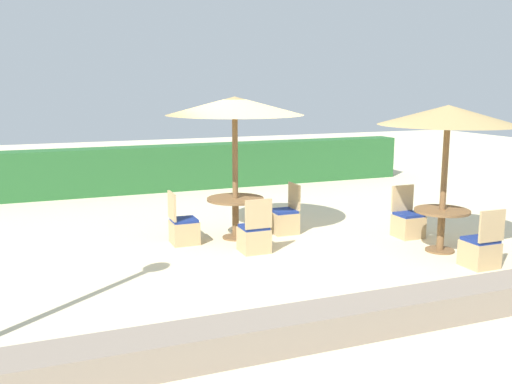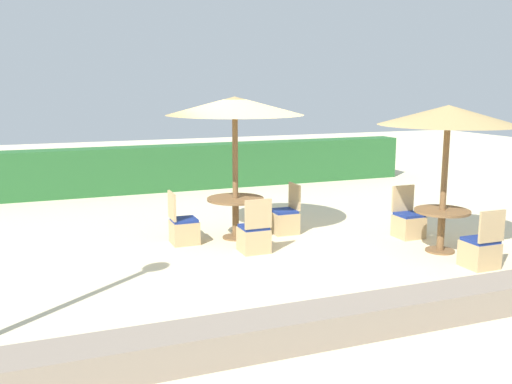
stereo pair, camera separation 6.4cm
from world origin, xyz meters
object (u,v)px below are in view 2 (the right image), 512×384
object	(u,v)px
parasol_front_right	(448,116)
patio_chair_center_east	(285,219)
round_table_front_right	(442,221)
round_table_center	(236,207)
patio_chair_center_south	(254,237)
patio_chair_front_right_north	(408,223)
patio_chair_center_west	(183,229)
parasol_center	(235,107)
patio_chair_front_right_south	(480,251)

from	to	relation	value
parasol_front_right	patio_chair_center_east	world-z (taller)	parasol_front_right
round_table_front_right	round_table_center	xyz separation A→B (m)	(-2.92, 2.04, 0.05)
round_table_center	patio_chair_center_south	xyz separation A→B (m)	(0.00, -0.94, -0.32)
round_table_front_right	patio_chair_center_east	xyz separation A→B (m)	(-1.93, 2.05, -0.27)
patio_chair_front_right_north	patio_chair_center_west	distance (m)	4.08
parasol_front_right	round_table_center	bearing A→B (deg)	145.07
round_table_front_right	patio_chair_center_east	distance (m)	2.83
parasol_center	patio_chair_center_east	size ratio (longest dim) A/B	2.74
patio_chair_center_south	parasol_center	bearing A→B (deg)	90.03
round_table_center	patio_chair_center_south	size ratio (longest dim) A/B	1.11
parasol_front_right	patio_chair_center_east	size ratio (longest dim) A/B	2.62
parasol_front_right	patio_chair_center_east	xyz separation A→B (m)	(-1.93, 2.05, -2.00)
patio_chair_front_right_south	patio_chair_front_right_north	distance (m)	1.87
round_table_center	patio_chair_center_east	world-z (taller)	patio_chair_center_east
parasol_center	patio_chair_center_south	size ratio (longest dim) A/B	2.74
patio_chair_front_right_north	patio_chair_front_right_south	bearing A→B (deg)	88.84
parasol_center	patio_chair_center_south	xyz separation A→B (m)	(0.00, -0.94, -2.11)
round_table_front_right	patio_chair_front_right_north	xyz separation A→B (m)	(0.05, 0.97, -0.27)
round_table_front_right	patio_chair_front_right_north	distance (m)	1.00
parasol_center	parasol_front_right	bearing A→B (deg)	-34.93
parasol_front_right	patio_chair_center_south	xyz separation A→B (m)	(-2.92, 1.10, -2.00)
patio_chair_center_west	patio_chair_center_south	bearing A→B (deg)	46.13
round_table_front_right	patio_chair_center_west	world-z (taller)	patio_chair_center_west
round_table_front_right	patio_chair_front_right_south	world-z (taller)	patio_chair_front_right_south
round_table_front_right	patio_chair_front_right_south	size ratio (longest dim) A/B	0.98
round_table_front_right	patio_chair_center_south	xyz separation A→B (m)	(-2.92, 1.10, -0.27)
patio_chair_center_east	patio_chair_front_right_south	bearing A→B (deg)	-146.69
parasol_center	patio_chair_center_west	distance (m)	2.33
patio_chair_front_right_south	round_table_front_right	bearing A→B (deg)	90.59
round_table_front_right	patio_chair_center_west	xyz separation A→B (m)	(-3.89, 2.04, -0.27)
parasol_front_right	patio_chair_front_right_north	distance (m)	2.22
parasol_front_right	patio_chair_front_right_south	world-z (taller)	parasol_front_right
patio_chair_center_west	patio_chair_center_east	bearing A→B (deg)	90.27
patio_chair_front_right_south	parasol_center	world-z (taller)	parasol_center
parasol_front_right	patio_chair_center_south	bearing A→B (deg)	159.29
patio_chair_center_south	patio_chair_front_right_north	bearing A→B (deg)	-2.67
round_table_front_right	patio_chair_center_west	bearing A→B (deg)	152.35
patio_chair_center_east	round_table_center	bearing A→B (deg)	90.54
round_table_center	patio_chair_center_west	bearing A→B (deg)	179.99
patio_chair_front_right_north	patio_chair_center_east	xyz separation A→B (m)	(-1.98, 1.08, 0.00)
patio_chair_front_right_south	patio_chair_center_east	world-z (taller)	same
patio_chair_front_right_south	patio_chair_center_west	xyz separation A→B (m)	(-3.90, 2.95, 0.00)
parasol_front_right	patio_chair_front_right_north	size ratio (longest dim) A/B	2.62
patio_chair_front_right_south	parasol_center	size ratio (longest dim) A/B	0.36
patio_chair_front_right_south	patio_chair_center_west	distance (m)	4.89
parasol_center	round_table_front_right	bearing A→B (deg)	-34.93
parasol_center	patio_chair_center_west	world-z (taller)	parasol_center
parasol_center	patio_chair_center_east	distance (m)	2.33
patio_chair_front_right_north	parasol_center	size ratio (longest dim) A/B	0.36
parasol_front_right	patio_chair_front_right_north	world-z (taller)	parasol_front_right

